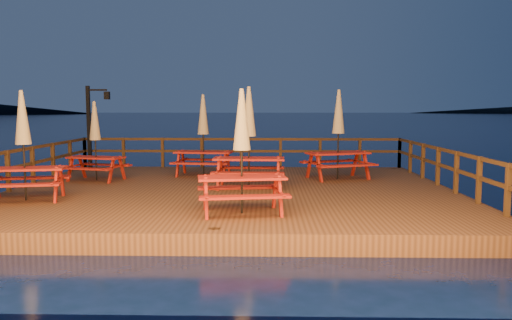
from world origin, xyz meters
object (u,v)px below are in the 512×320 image
(lamp_post, at_px, (93,119))
(picnic_table_1, at_px, (203,134))
(picnic_table_2, at_px, (242,149))
(picnic_table_0, at_px, (23,144))

(lamp_post, xyz_separation_m, picnic_table_1, (4.28, -1.95, -0.43))
(picnic_table_2, bearing_deg, picnic_table_1, 95.83)
(picnic_table_0, bearing_deg, picnic_table_1, 38.97)
(picnic_table_1, distance_m, picnic_table_2, 6.05)
(lamp_post, bearing_deg, picnic_table_2, -53.21)
(lamp_post, bearing_deg, picnic_table_1, -24.51)
(lamp_post, distance_m, picnic_table_0, 6.47)
(picnic_table_1, height_order, picnic_table_2, picnic_table_1)
(lamp_post, bearing_deg, picnic_table_0, -84.87)
(picnic_table_1, xyz_separation_m, picnic_table_2, (1.55, -5.85, -0.02))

